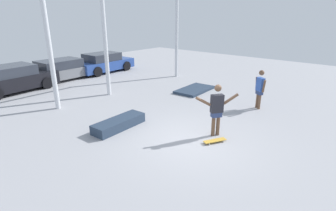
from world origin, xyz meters
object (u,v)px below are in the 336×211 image
parked_car_grey (62,70)px  parked_car_blue (104,63)px  bystander (260,88)px  parked_car_black (13,79)px  skateboard (215,141)px  manual_pad (195,90)px  skateboarder (217,108)px  grind_box (119,123)px

parked_car_grey → parked_car_blue: (3.15, -0.07, 0.03)m
parked_car_blue → parked_car_grey: bearing=176.5°
parked_car_grey → bystander: size_ratio=2.70×
parked_car_grey → bystander: 11.91m
parked_car_black → parked_car_grey: size_ratio=0.95×
skateboard → parked_car_grey: 11.90m
skateboard → manual_pad: 6.03m
manual_pad → parked_car_blue: 7.79m
skateboard → skateboarder: bearing=58.6°
bystander → parked_car_blue: bearing=-146.6°
skateboarder → manual_pad: skateboarder is taller
skateboarder → parked_car_black: (-2.37, 11.00, -0.33)m
parked_car_black → parked_car_grey: (3.06, 0.54, -0.05)m
parked_car_black → parked_car_grey: parked_car_black is taller
grind_box → parked_car_blue: parked_car_blue is taller
grind_box → manual_pad: 5.85m
skateboard → grind_box: grind_box is taller
skateboarder → parked_car_black: skateboarder is taller
bystander → skateboarder: bearing=-55.5°
skateboard → manual_pad: bearing=69.6°
skateboarder → manual_pad: size_ratio=0.78×
skateboarder → skateboard: (-0.48, -0.28, -0.95)m
skateboard → parked_car_blue: 12.54m
parked_car_black → grind_box: bearing=-91.2°
parked_car_blue → skateboard: bearing=-112.4°
manual_pad → parked_car_grey: bearing=113.1°
grind_box → parked_car_black: (-0.60, 8.02, 0.50)m
manual_pad → parked_car_black: 9.72m
parked_car_grey → parked_car_blue: size_ratio=1.09×
skateboard → parked_car_grey: (1.17, 11.82, 0.56)m
skateboarder → parked_car_black: 11.26m
grind_box → manual_pad: size_ratio=0.90×
parked_car_black → bystander: bearing=-67.1°
grind_box → parked_car_black: 8.06m
grind_box → parked_car_black: bearing=94.3°
grind_box → parked_car_blue: size_ratio=0.49×
parked_car_black → bystander: size_ratio=2.57×
skateboarder → grind_box: skateboarder is taller
grind_box → bystander: (5.36, -2.99, 0.77)m
skateboarder → grind_box: (-1.77, 2.98, -0.83)m
manual_pad → parked_car_blue: bearing=91.4°
skateboarder → parked_car_grey: (0.70, 11.54, -0.39)m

